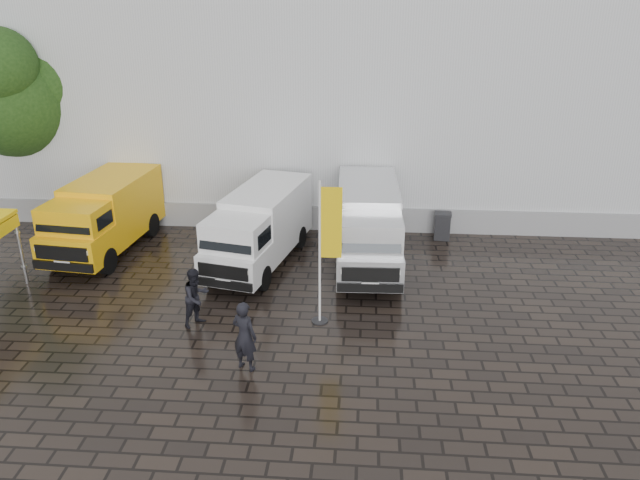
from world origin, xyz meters
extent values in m
plane|color=black|center=(0.00, 0.00, 0.00)|extent=(120.00, 120.00, 0.00)
cube|color=silver|center=(2.00, 16.00, 6.00)|extent=(44.00, 16.00, 12.00)
cube|color=gray|center=(2.00, 7.95, 0.50)|extent=(44.00, 0.15, 1.00)
cylinder|color=silver|center=(-10.41, 2.20, 1.25)|extent=(0.10, 0.10, 2.49)
cylinder|color=black|center=(-0.30, 0.38, 0.02)|extent=(0.50, 0.50, 0.04)
cylinder|color=white|center=(-0.30, 0.38, 2.21)|extent=(0.07, 0.07, 4.42)
cube|color=yellow|center=(0.03, 0.38, 3.18)|extent=(0.60, 0.03, 2.12)
cylinder|color=black|center=(-13.41, 8.58, 2.10)|extent=(0.59, 0.59, 4.20)
sphere|color=#1A3611|center=(-13.41, 8.58, 5.05)|extent=(4.62, 4.62, 4.62)
sphere|color=#1A3611|center=(-14.01, 9.48, 6.94)|extent=(2.73, 2.73, 2.73)
cube|color=black|center=(4.06, 7.34, 0.53)|extent=(0.71, 0.71, 1.07)
imported|color=black|center=(-2.06, -2.22, 0.98)|extent=(0.84, 0.72, 1.96)
imported|color=black|center=(-3.91, -0.05, 0.90)|extent=(1.07, 1.11, 1.80)
camera|label=1|loc=(0.94, -16.00, 9.44)|focal=35.00mm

